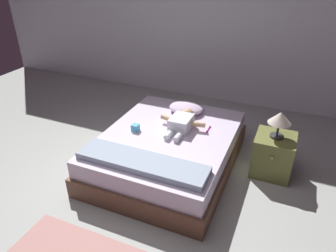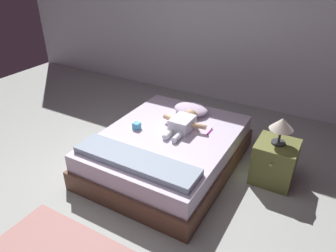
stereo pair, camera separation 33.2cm
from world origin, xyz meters
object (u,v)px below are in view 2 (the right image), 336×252
baby (184,123)px  toy_block (137,126)px  toothbrush (210,131)px  nightstand (274,162)px  lamp (282,125)px  bed (168,150)px  pillow (191,109)px

baby → toy_block: baby is taller
toothbrush → toy_block: (-0.74, -0.34, 0.03)m
nightstand → toy_block: size_ratio=5.89×
lamp → toy_block: lamp is taller
bed → baby: baby is taller
baby → toothbrush: 0.30m
baby → toy_block: (-0.45, -0.27, -0.03)m
lamp → bed: bearing=-163.3°
bed → lamp: 1.23m
toy_block → lamp: bearing=15.4°
pillow → toy_block: 0.74m
nightstand → lamp: size_ratio=1.58×
toothbrush → baby: bearing=-165.8°
nightstand → toy_block: bearing=-164.6°
bed → toothbrush: (0.37, 0.27, 0.22)m
baby → nightstand: bearing=7.4°
pillow → toothbrush: size_ratio=2.62×
bed → pillow: 0.64m
lamp → pillow: bearing=167.2°
toothbrush → pillow: bearing=141.0°
bed → toy_block: bearing=-168.8°
toothbrush → lamp: bearing=4.6°
nightstand → toy_block: toy_block is taller
pillow → lamp: size_ratio=1.47×
toothbrush → nightstand: bearing=4.6°
pillow → toothbrush: 0.49m
baby → lamp: bearing=7.4°
bed → toy_block: (-0.36, -0.07, 0.25)m
nightstand → lamp: 0.44m
nightstand → baby: bearing=-172.6°
bed → nightstand: bearing=16.7°
toy_block → bed: bearing=11.2°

